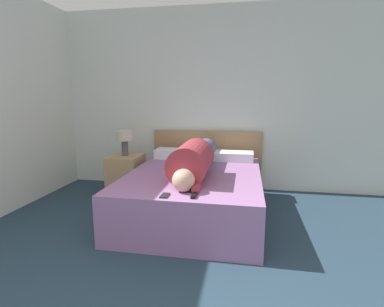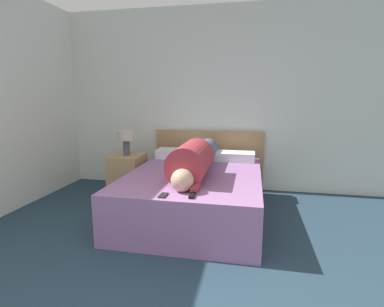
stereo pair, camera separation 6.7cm
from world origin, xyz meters
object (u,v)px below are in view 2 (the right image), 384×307
Objects in this scene: bed at (194,194)px; pillow_second at (232,156)px; person_lying at (196,159)px; cell_phone at (163,195)px; nightstand at (128,176)px; table_lamp at (126,138)px; pillow_near_headboard at (180,154)px; tv_remote at (193,195)px.

bed is 3.19× the size of pillow_second.
cell_phone is at bearing -99.43° from person_lying.
nightstand is at bearing 154.04° from person_lying.
nightstand is 1.71× the size of table_lamp.
person_lying reaches higher than pillow_second.
nightstand is at bearing 0.00° from table_lamp.
table_lamp is 0.53× the size of pillow_near_headboard.
table_lamp is 2.57× the size of cell_phone.
nightstand is 0.90× the size of pillow_near_headboard.
cell_phone is at bearing -97.67° from bed.
bed is 0.90m from pillow_second.
bed is 0.90m from pillow_near_headboard.
nightstand is 3.81× the size of tv_remote.
bed is 3.03× the size of pillow_near_headboard.
nightstand is 0.52m from table_lamp.
pillow_second is (1.40, 0.29, 0.27)m from nightstand.
person_lying is 0.88m from pillow_second.
bed is 0.89m from cell_phone.
table_lamp is 1.76m from tv_remote.
person_lying is 11.35× the size of tv_remote.
nightstand is at bearing 132.27° from tv_remote.
table_lamp reaches higher than tv_remote.
person_lying is (0.02, -0.03, 0.42)m from bed.
bed is 0.42m from person_lying.
pillow_second is (0.73, 0.00, -0.01)m from pillow_near_headboard.
table_lamp reaches higher than cell_phone.
person_lying is at bearing 80.57° from cell_phone.
pillow_near_headboard is at bearing 98.65° from cell_phone.
table_lamp is 0.77m from pillow_near_headboard.
nightstand reaches higher than tv_remote.
nightstand is 0.34× the size of person_lying.
pillow_near_headboard is (0.67, 0.29, 0.28)m from nightstand.
tv_remote is at bearing 8.54° from cell_phone.
person_lying is (1.05, -0.51, -0.14)m from table_lamp.
cell_phone is (-0.48, -1.61, -0.05)m from pillow_second.
tv_remote reaches higher than bed.
pillow_near_headboard reaches higher than nightstand.
pillow_second reaches higher than cell_phone.
person_lying reaches higher than bed.
nightstand reaches higher than bed.
table_lamp reaches higher than pillow_near_headboard.
cell_phone is (-0.25, -0.04, -0.01)m from tv_remote.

